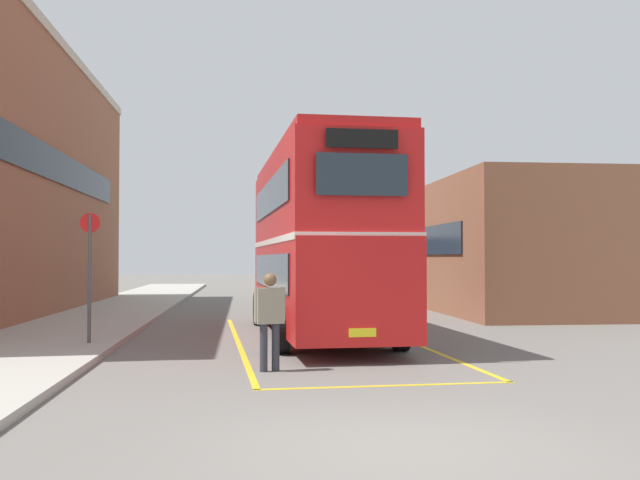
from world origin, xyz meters
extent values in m
plane|color=#66605B|center=(0.00, 14.40, 0.00)|extent=(135.60, 135.60, 0.00)
cube|color=#A39E93|center=(-6.50, 16.80, 0.07)|extent=(4.00, 57.60, 0.14)
cube|color=#19232D|center=(-8.07, 18.06, 5.18)|extent=(0.06, 17.72, 1.10)
cube|color=brown|center=(9.65, 21.93, 2.47)|extent=(8.31, 17.66, 4.94)
cube|color=#232D38|center=(5.47, 21.93, 2.72)|extent=(0.06, 13.42, 1.10)
cylinder|color=black|center=(-1.25, 14.10, 0.50)|extent=(0.33, 1.01, 1.00)
cylinder|color=black|center=(1.35, 14.24, 0.50)|extent=(0.33, 1.01, 1.00)
cylinder|color=black|center=(-0.89, 7.58, 0.50)|extent=(0.33, 1.01, 1.00)
cylinder|color=black|center=(1.71, 7.72, 0.50)|extent=(0.33, 1.01, 1.00)
cube|color=red|center=(0.23, 10.91, 1.40)|extent=(3.09, 10.66, 2.10)
cube|color=red|center=(0.23, 10.91, 3.50)|extent=(3.08, 10.44, 2.10)
cube|color=red|center=(0.23, 10.91, 4.65)|extent=(2.97, 10.33, 0.20)
cube|color=silver|center=(0.23, 10.91, 2.45)|extent=(3.12, 10.55, 0.14)
cube|color=#232D38|center=(-1.05, 10.84, 1.70)|extent=(0.50, 8.63, 0.84)
cube|color=#232D38|center=(-1.05, 10.84, 3.60)|extent=(0.50, 8.63, 0.84)
cube|color=#232D38|center=(1.51, 10.98, 1.70)|extent=(0.50, 8.63, 0.84)
cube|color=#232D38|center=(1.51, 10.98, 3.60)|extent=(0.50, 8.63, 0.84)
cube|color=#232D38|center=(0.52, 5.63, 3.60)|extent=(1.77, 0.14, 0.80)
cube|color=black|center=(0.52, 5.63, 4.28)|extent=(1.39, 0.12, 0.36)
cube|color=#232D38|center=(-0.06, 16.19, 1.80)|extent=(2.02, 0.15, 1.00)
cube|color=yellow|center=(0.52, 5.63, 0.63)|extent=(0.52, 0.06, 0.16)
cylinder|color=black|center=(1.78, 30.38, 0.46)|extent=(0.33, 0.94, 0.92)
cylinder|color=black|center=(4.27, 30.57, 0.46)|extent=(0.33, 0.94, 0.92)
cylinder|color=black|center=(2.19, 25.13, 0.46)|extent=(0.33, 0.94, 0.92)
cylinder|color=black|center=(4.68, 25.33, 0.46)|extent=(0.33, 0.94, 0.92)
cube|color=navy|center=(3.23, 27.85, 1.60)|extent=(3.10, 8.93, 2.60)
cube|color=silver|center=(3.23, 27.85, 2.96)|extent=(2.93, 8.57, 0.12)
cube|color=#232D38|center=(2.00, 27.75, 1.95)|extent=(0.58, 7.00, 0.96)
cube|color=#232D38|center=(4.46, 27.95, 1.95)|extent=(0.58, 7.00, 0.96)
cube|color=#232D38|center=(2.88, 32.24, 1.90)|extent=(1.94, 0.19, 1.10)
cylinder|color=#2D2D38|center=(-1.12, 5.28, 0.43)|extent=(0.14, 0.14, 0.85)
cylinder|color=#2D2D38|center=(-1.34, 5.22, 0.43)|extent=(0.14, 0.14, 0.85)
cube|color=gray|center=(-1.23, 5.25, 1.17)|extent=(0.54, 0.34, 0.64)
cylinder|color=gray|center=(-0.99, 5.31, 1.20)|extent=(0.09, 0.09, 0.61)
cylinder|color=gray|center=(-1.47, 5.18, 1.20)|extent=(0.09, 0.09, 0.61)
sphere|color=brown|center=(-1.23, 5.23, 1.64)|extent=(0.23, 0.23, 0.23)
cylinder|color=#4C4C51|center=(-5.12, 8.79, 1.57)|extent=(0.08, 0.08, 2.86)
cylinder|color=red|center=(-5.12, 8.79, 2.82)|extent=(0.43, 0.14, 0.44)
cube|color=gold|center=(-1.83, 9.74, 0.00)|extent=(0.80, 12.52, 0.01)
cube|color=gold|center=(2.29, 9.97, 0.00)|extent=(0.80, 12.52, 0.01)
cube|color=gold|center=(0.57, 3.60, 0.00)|extent=(4.24, 0.35, 0.01)
camera|label=1|loc=(-1.69, -7.44, 2.02)|focal=39.64mm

